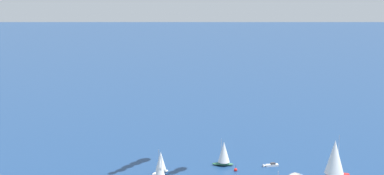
{
  "coord_description": "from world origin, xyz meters",
  "views": [
    {
      "loc": [
        -65.67,
        128.63,
        56.23
      ],
      "look_at": [
        0.14,
        1.05,
        30.42
      ],
      "focal_mm": 49.99,
      "sensor_mm": 36.0,
      "label": 1
    }
  ],
  "objects": [
    {
      "name": "sailboat_trailing",
      "position": [
        2.1,
        -25.43,
        4.13
      ],
      "size": [
        7.24,
        5.03,
        9.05
      ],
      "color": "#33704C",
      "rests_on": "ground_plane"
    },
    {
      "name": "sailboat_ahead",
      "position": [
        -32.91,
        -29.34,
        6.21
      ],
      "size": [
        9.21,
        9.85,
        13.6
      ],
      "color": "#B21E1E",
      "rests_on": "ground_plane"
    },
    {
      "name": "motorboat_outer_ring_b",
      "position": [
        -11.71,
        -31.51,
        0.41
      ],
      "size": [
        4.88,
        4.28,
        1.5
      ],
      "color": "white",
      "rests_on": "ground_plane"
    },
    {
      "name": "sailboat_offshore",
      "position": [
        10.75,
        0.79,
        4.4
      ],
      "size": [
        7.26,
        6.14,
        9.63
      ],
      "color": "#9E9993",
      "rests_on": "ground_plane"
    },
    {
      "name": "sailboat_outer_ring_a",
      "position": [
        16.42,
        -9.16,
        3.65
      ],
      "size": [
        4.47,
        6.38,
        7.99
      ],
      "color": "white",
      "rests_on": "ground_plane"
    },
    {
      "name": "marker_buoy",
      "position": [
        -3.54,
        -22.13,
        0.39
      ],
      "size": [
        1.1,
        1.1,
        2.1
      ],
      "color": "red",
      "rests_on": "ground_plane"
    }
  ]
}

